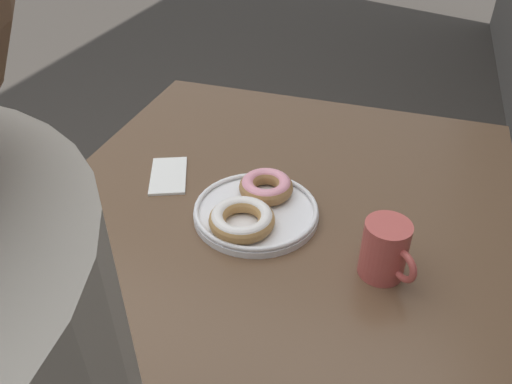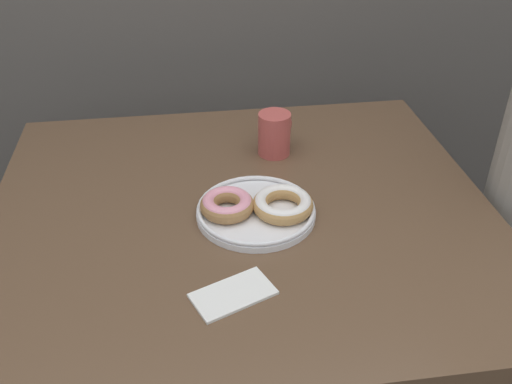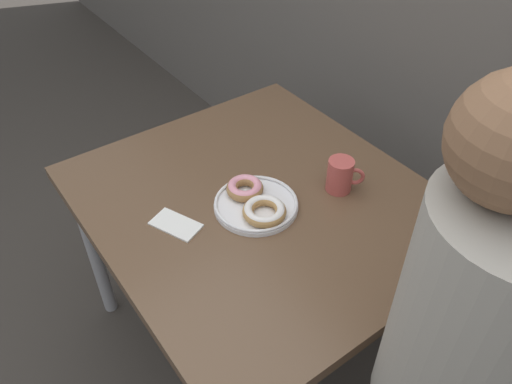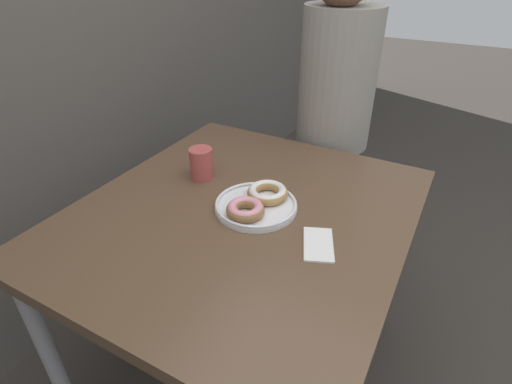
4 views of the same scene
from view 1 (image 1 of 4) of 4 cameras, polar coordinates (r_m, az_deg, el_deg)
name	(u,v)px [view 1 (image 1 of 4)]	position (r m, az deg, el deg)	size (l,w,h in m)	color
ground_plane	(173,380)	(1.66, -9.49, -20.46)	(14.00, 14.00, 0.00)	#38332D
dining_table	(275,239)	(1.07, 2.17, -5.34)	(1.08, 0.96, 0.74)	brown
donut_plate	(255,207)	(0.99, -0.16, -1.74)	(0.28, 0.25, 0.05)	white
coffee_mug	(385,250)	(0.88, 14.58, -6.39)	(0.10, 0.10, 0.11)	#B74C47
napkin	(168,175)	(1.14, -9.97, 1.87)	(0.16, 0.13, 0.01)	white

